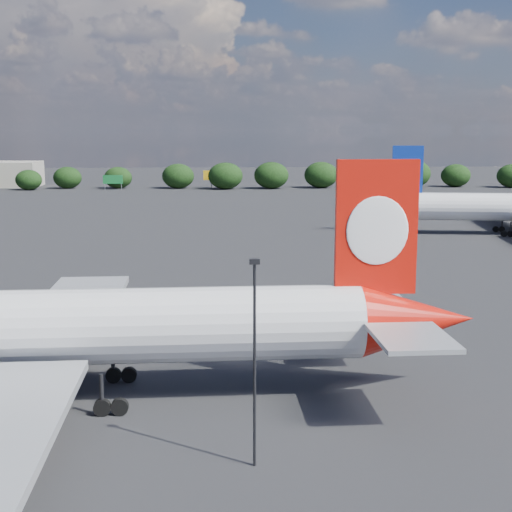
{
  "coord_description": "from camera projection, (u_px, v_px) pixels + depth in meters",
  "views": [
    {
      "loc": [
        12.62,
        -44.36,
        17.98
      ],
      "look_at": [
        16.0,
        12.0,
        8.0
      ],
      "focal_mm": 50.0,
      "sensor_mm": 36.0,
      "label": 1
    }
  ],
  "objects": [
    {
      "name": "highway_sign",
      "position": [
        113.0,
        180.0,
        217.39
      ],
      "size": [
        6.0,
        0.3,
        4.5
      ],
      "color": "#136029",
      "rests_on": "ground"
    },
    {
      "name": "apron_lamp_post",
      "position": [
        255.0,
        353.0,
        37.63
      ],
      "size": [
        0.55,
        0.3,
        11.44
      ],
      "color": "black",
      "rests_on": "ground"
    },
    {
      "name": "ground",
      "position": [
        128.0,
        254.0,
        104.97
      ],
      "size": [
        500.0,
        500.0,
        0.0
      ],
      "primitive_type": "plane",
      "color": "black",
      "rests_on": "ground"
    },
    {
      "name": "qantas_airliner",
      "position": [
        101.0,
        329.0,
        47.62
      ],
      "size": [
        49.18,
        46.68,
        16.1
      ],
      "color": "silver",
      "rests_on": "ground"
    },
    {
      "name": "china_southern_airliner",
      "position": [
        509.0,
        208.0,
        123.74
      ],
      "size": [
        47.09,
        44.91,
        15.37
      ],
      "color": "silver",
      "rests_on": "ground"
    },
    {
      "name": "horizon_treeline",
      "position": [
        216.0,
        176.0,
        222.67
      ],
      "size": [
        208.69,
        14.96,
        8.93
      ],
      "color": "black",
      "rests_on": "ground"
    },
    {
      "name": "billboard_yellow",
      "position": [
        211.0,
        176.0,
        224.92
      ],
      "size": [
        5.0,
        0.3,
        5.5
      ],
      "color": "gold",
      "rests_on": "ground"
    }
  ]
}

